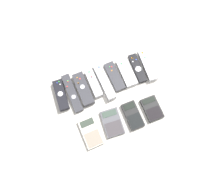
# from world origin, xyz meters

# --- Properties ---
(ground_plane) EXTENTS (3.00, 3.00, 0.00)m
(ground_plane) POSITION_xyz_m (0.00, 0.00, 0.00)
(ground_plane) COLOR beige
(remote_0) EXTENTS (0.05, 0.16, 0.03)m
(remote_0) POSITION_xyz_m (-0.23, 0.13, 0.01)
(remote_0) COLOR black
(remote_0) RESTS_ON ground_plane
(remote_1) EXTENTS (0.05, 0.21, 0.02)m
(remote_1) POSITION_xyz_m (-0.18, 0.12, 0.01)
(remote_1) COLOR #333338
(remote_1) RESTS_ON ground_plane
(remote_2) EXTENTS (0.06, 0.18, 0.03)m
(remote_2) POSITION_xyz_m (-0.12, 0.12, 0.01)
(remote_2) COLOR #333338
(remote_2) RESTS_ON ground_plane
(remote_3) EXTENTS (0.05, 0.15, 0.02)m
(remote_3) POSITION_xyz_m (-0.06, 0.13, 0.01)
(remote_3) COLOR #B7B7BC
(remote_3) RESTS_ON ground_plane
(remote_4) EXTENTS (0.05, 0.20, 0.03)m
(remote_4) POSITION_xyz_m (-0.01, 0.12, 0.01)
(remote_4) COLOR silver
(remote_4) RESTS_ON ground_plane
(remote_5) EXTENTS (0.06, 0.16, 0.02)m
(remote_5) POSITION_xyz_m (0.05, 0.13, 0.01)
(remote_5) COLOR #333338
(remote_5) RESTS_ON ground_plane
(remote_6) EXTENTS (0.06, 0.16, 0.02)m
(remote_6) POSITION_xyz_m (0.12, 0.13, 0.01)
(remote_6) COLOR silver
(remote_6) RESTS_ON ground_plane
(remote_7) EXTENTS (0.05, 0.16, 0.02)m
(remote_7) POSITION_xyz_m (0.18, 0.13, 0.01)
(remote_7) COLOR black
(remote_7) RESTS_ON ground_plane
(remote_8) EXTENTS (0.06, 0.18, 0.03)m
(remote_8) POSITION_xyz_m (0.23, 0.12, 0.01)
(remote_8) COLOR silver
(remote_8) RESTS_ON ground_plane
(calculator_0) EXTENTS (0.09, 0.14, 0.02)m
(calculator_0) POSITION_xyz_m (-0.16, -0.10, 0.01)
(calculator_0) COLOR beige
(calculator_0) RESTS_ON ground_plane
(calculator_1) EXTENTS (0.09, 0.14, 0.01)m
(calculator_1) POSITION_xyz_m (-0.05, -0.09, 0.01)
(calculator_1) COLOR #4C4C51
(calculator_1) RESTS_ON ground_plane
(calculator_2) EXTENTS (0.07, 0.13, 0.02)m
(calculator_2) POSITION_xyz_m (0.06, -0.09, 0.01)
(calculator_2) COLOR black
(calculator_2) RESTS_ON ground_plane
(calculator_3) EXTENTS (0.08, 0.12, 0.02)m
(calculator_3) POSITION_xyz_m (0.16, -0.09, 0.01)
(calculator_3) COLOR black
(calculator_3) RESTS_ON ground_plane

